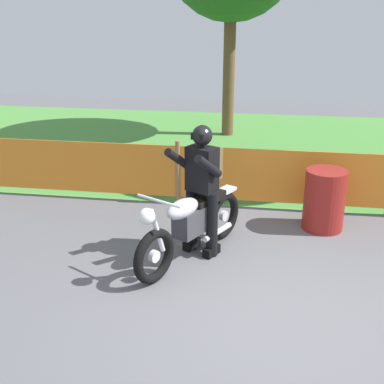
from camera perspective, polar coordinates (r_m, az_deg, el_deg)
ground at (r=5.46m, az=10.25°, el=-13.56°), size 24.00×24.00×0.02m
grass_verge at (r=11.31m, az=9.85°, el=5.03°), size 24.00×7.13×0.01m
barrier_fence at (r=7.75m, az=10.25°, el=1.71°), size 9.80×0.08×1.05m
motorcycle_lead at (r=6.17m, az=-0.06°, el=-3.65°), size 1.12×1.92×1.00m
rider_lead at (r=6.16m, az=1.20°, el=1.02°), size 0.70×0.79×1.69m
oil_drum at (r=7.26m, az=15.00°, el=-0.87°), size 0.58×0.58×0.88m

